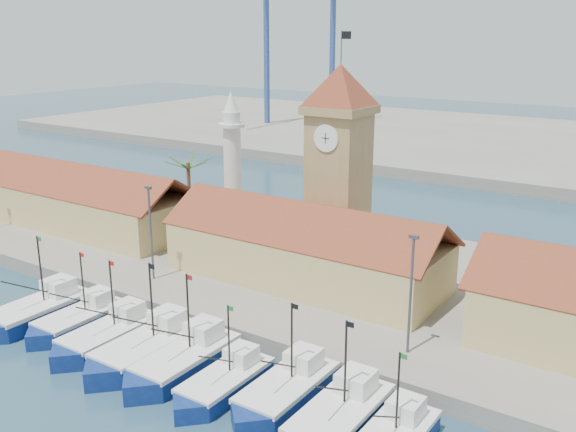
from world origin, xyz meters
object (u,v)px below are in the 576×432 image
Objects in this scene: boat_0 at (36,313)px; minaret at (232,163)px; boat_4 at (181,362)px; clock_tower at (339,160)px.

boat_0 is 27.68m from minaret.
boat_0 is at bearing -177.53° from boat_4.
boat_0 reaches higher than boat_4.
boat_0 is at bearing -123.44° from clock_tower.
boat_4 is at bearing 2.47° from boat_0.
clock_tower is at bearing 90.93° from boat_4.
clock_tower is at bearing -7.61° from minaret.
clock_tower reaches higher than minaret.
boat_4 is (16.35, 0.70, -0.01)m from boat_0.
boat_0 is 1.01× the size of boat_4.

